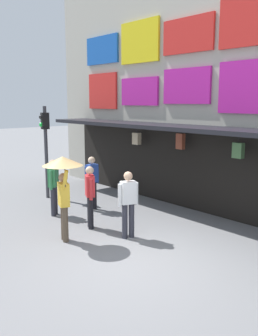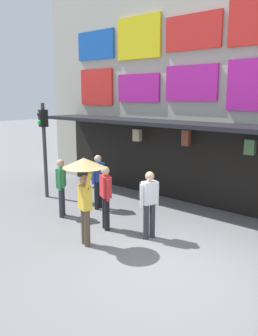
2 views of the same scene
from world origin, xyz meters
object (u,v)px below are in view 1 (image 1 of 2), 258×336
Objects in this scene: traffic_light_near at (45,137)px; pedestrian_in_purple at (90,194)px; pedestrian_in_red at (92,180)px; pedestrian_with_umbrella at (63,175)px; pedestrian_in_yellow at (54,184)px; pedestrian_in_black at (128,199)px.

pedestrian_in_purple is at bearing -11.17° from traffic_light_near.
pedestrian_in_red is (2.27, 0.32, -1.19)m from traffic_light_near.
traffic_light_near is 1.54× the size of pedestrian_with_umbrella.
pedestrian_in_yellow is at bearing -174.96° from pedestrian_in_purple.
pedestrian_with_umbrella is 1.24× the size of pedestrian_in_yellow.
pedestrian_in_purple is 1.72m from pedestrian_in_red.
pedestrian_in_red is at bearing 129.99° from pedestrian_with_umbrella.
pedestrian_with_umbrella is 2.77m from pedestrian_in_red.
traffic_light_near is 2.47m from pedestrian_in_yellow.
traffic_light_near is 1.90× the size of pedestrian_in_purple.
pedestrian_in_yellow is (-1.65, -0.15, 0.00)m from pedestrian_in_purple.
pedestrian_with_umbrella reaches higher than pedestrian_in_purple.
pedestrian_with_umbrella is at bearing -50.01° from pedestrian_in_red.
pedestrian_in_red is (0.28, 1.19, 0.00)m from pedestrian_in_yellow.
pedestrian_in_yellow is (1.98, -0.86, -1.19)m from traffic_light_near.
pedestrian_in_yellow is at bearing -103.46° from pedestrian_in_red.
pedestrian_with_umbrella is at bearing -123.10° from pedestrian_in_black.
pedestrian_in_yellow is 1.22m from pedestrian_in_red.
traffic_light_near is 3.89m from pedestrian_in_purple.
pedestrian_in_black is at bearing 8.64° from pedestrian_in_yellow.
pedestrian_in_black is 2.88m from pedestrian_in_yellow.
pedestrian_in_red is (-1.72, 2.05, -0.69)m from pedestrian_with_umbrella.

